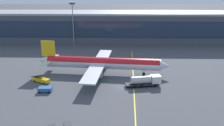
{
  "coord_description": "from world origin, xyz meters",
  "views": [
    {
      "loc": [
        -1.24,
        -67.26,
        29.12
      ],
      "look_at": [
        -3.25,
        9.67,
        4.5
      ],
      "focal_mm": 38.69,
      "sensor_mm": 36.0,
      "label": 1
    }
  ],
  "objects_px": {
    "main_airliner": "(102,63)",
    "pushback_tug": "(45,89)",
    "fuel_tanker": "(145,81)",
    "belt_loader": "(41,79)"
  },
  "relations": [
    {
      "from": "fuel_tanker",
      "to": "belt_loader",
      "type": "xyz_separation_m",
      "value": [
        -32.6,
        2.23,
        -0.76
      ]
    },
    {
      "from": "main_airliner",
      "to": "belt_loader",
      "type": "xyz_separation_m",
      "value": [
        -18.7,
        -8.58,
        -2.84
      ]
    },
    {
      "from": "main_airliner",
      "to": "pushback_tug",
      "type": "relative_size",
      "value": 11.93
    },
    {
      "from": "main_airliner",
      "to": "pushback_tug",
      "type": "distance_m",
      "value": 22.09
    },
    {
      "from": "pushback_tug",
      "to": "fuel_tanker",
      "type": "bearing_deg",
      "value": 9.47
    },
    {
      "from": "main_airliner",
      "to": "fuel_tanker",
      "type": "bearing_deg",
      "value": -37.88
    },
    {
      "from": "pushback_tug",
      "to": "belt_loader",
      "type": "bearing_deg",
      "value": 115.72
    },
    {
      "from": "belt_loader",
      "to": "main_airliner",
      "type": "bearing_deg",
      "value": 24.64
    },
    {
      "from": "main_airliner",
      "to": "belt_loader",
      "type": "bearing_deg",
      "value": -155.36
    },
    {
      "from": "main_airliner",
      "to": "fuel_tanker",
      "type": "xyz_separation_m",
      "value": [
        13.9,
        -10.81,
        -2.08
      ]
    }
  ]
}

